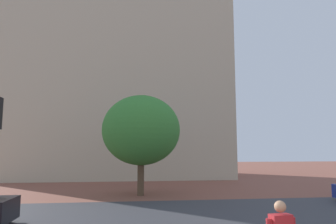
{
  "coord_description": "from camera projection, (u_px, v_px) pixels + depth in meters",
  "views": [
    {
      "loc": [
        -1.53,
        -4.21,
        2.66
      ],
      "look_at": [
        0.41,
        10.35,
        4.5
      ],
      "focal_mm": 33.29,
      "sensor_mm": 36.0,
      "label": 1
    }
  ],
  "objects": [
    {
      "name": "landmark_building",
      "position": [
        122.0,
        66.0,
        34.05
      ],
      "size": [
        22.38,
        11.66,
        34.38
      ],
      "color": "beige",
      "rests_on": "ground_plane"
    },
    {
      "name": "ground_plane",
      "position": [
        160.0,
        211.0,
        13.85
      ],
      "size": [
        120.0,
        120.0,
        0.0
      ],
      "primitive_type": "plane",
      "color": "brown"
    },
    {
      "name": "street_asphalt_strip",
      "position": [
        162.0,
        214.0,
        13.17
      ],
      "size": [
        120.0,
        7.07,
        0.0
      ],
      "primitive_type": "cube",
      "color": "#38383D",
      "rests_on": "ground_plane"
    },
    {
      "name": "tree_curb_far",
      "position": [
        141.0,
        130.0,
        19.12
      ],
      "size": [
        4.77,
        4.77,
        6.08
      ],
      "color": "brown",
      "rests_on": "ground_plane"
    }
  ]
}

